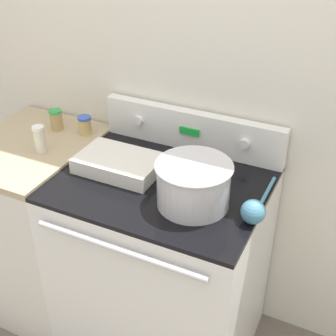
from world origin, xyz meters
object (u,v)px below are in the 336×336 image
at_px(casserole_dish, 119,162).
at_px(spice_jar_green_cap, 56,120).
at_px(ladle, 254,211).
at_px(spice_jar_blue_cap, 85,125).
at_px(mixing_bowl, 194,182).
at_px(spice_jar_white_cap, 40,139).

xyz_separation_m(casserole_dish, spice_jar_green_cap, (-0.44, 0.17, 0.03)).
bearing_deg(spice_jar_green_cap, ladle, -13.61).
height_order(casserole_dish, spice_jar_blue_cap, spice_jar_blue_cap).
bearing_deg(ladle, spice_jar_blue_cap, 163.14).
xyz_separation_m(ladle, spice_jar_green_cap, (-1.02, 0.25, 0.02)).
relative_size(mixing_bowl, spice_jar_blue_cap, 3.25).
height_order(ladle, spice_jar_green_cap, spice_jar_green_cap).
bearing_deg(spice_jar_blue_cap, ladle, -16.86).
bearing_deg(spice_jar_blue_cap, mixing_bowl, -22.44).
bearing_deg(spice_jar_green_cap, mixing_bowl, -17.45).
relative_size(mixing_bowl, ladle, 0.83).
relative_size(ladle, spice_jar_green_cap, 3.51).
distance_m(casserole_dish, spice_jar_white_cap, 0.37).
distance_m(spice_jar_blue_cap, spice_jar_white_cap, 0.24).
distance_m(spice_jar_blue_cap, spice_jar_green_cap, 0.15).
xyz_separation_m(mixing_bowl, casserole_dish, (-0.36, 0.08, -0.06)).
bearing_deg(spice_jar_white_cap, ladle, -2.62).
xyz_separation_m(mixing_bowl, spice_jar_white_cap, (-0.73, 0.05, -0.02)).
bearing_deg(ladle, casserole_dish, 172.17).
xyz_separation_m(casserole_dish, spice_jar_blue_cap, (-0.29, 0.19, 0.02)).
height_order(mixing_bowl, ladle, mixing_bowl).
bearing_deg(spice_jar_green_cap, casserole_dish, -20.92).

